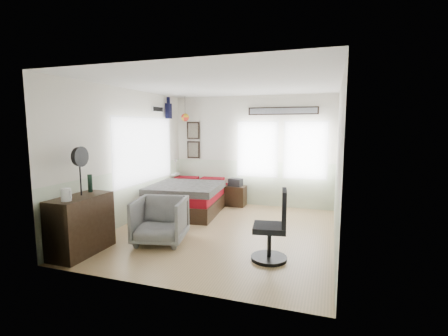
{
  "coord_description": "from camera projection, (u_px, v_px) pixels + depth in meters",
  "views": [
    {
      "loc": [
        1.89,
        -5.56,
        1.96
      ],
      "look_at": [
        -0.1,
        0.4,
        1.15
      ],
      "focal_mm": 26.0,
      "sensor_mm": 36.0,
      "label": 1
    }
  ],
  "objects": [
    {
      "name": "nightstand",
      "position": [
        235.0,
        196.0,
        8.04
      ],
      "size": [
        0.5,
        0.4,
        0.49
      ],
      "primitive_type": "cube",
      "rotation": [
        0.0,
        0.0,
        0.01
      ],
      "color": "black",
      "rests_on": "ground_plane"
    },
    {
      "name": "dresser",
      "position": [
        81.0,
        225.0,
        5.0
      ],
      "size": [
        0.48,
        1.0,
        0.9
      ],
      "primitive_type": "cube",
      "color": "black",
      "rests_on": "ground_plane"
    },
    {
      "name": "wall_decor",
      "position": [
        205.0,
        121.0,
        7.99
      ],
      "size": [
        3.55,
        1.32,
        1.44
      ],
      "color": "black",
      "rests_on": "room_shell"
    },
    {
      "name": "task_chair",
      "position": [
        273.0,
        232.0,
        4.73
      ],
      "size": [
        0.53,
        0.53,
        1.06
      ],
      "rotation": [
        0.0,
        0.0,
        0.15
      ],
      "color": "black",
      "rests_on": "ground_plane"
    },
    {
      "name": "kettle",
      "position": [
        66.0,
        195.0,
        4.62
      ],
      "size": [
        0.16,
        0.14,
        0.18
      ],
      "rotation": [
        0.0,
        0.0,
        0.25
      ],
      "color": "silver",
      "rests_on": "dresser"
    },
    {
      "name": "stand_fan",
      "position": [
        80.0,
        157.0,
        4.94
      ],
      "size": [
        0.09,
        0.31,
        0.76
      ],
      "rotation": [
        0.0,
        0.0,
        0.04
      ],
      "color": "black",
      "rests_on": "dresser"
    },
    {
      "name": "bed",
      "position": [
        189.0,
        197.0,
        7.52
      ],
      "size": [
        1.65,
        2.2,
        0.66
      ],
      "rotation": [
        0.0,
        0.0,
        0.1
      ],
      "color": "black",
      "rests_on": "ground_plane"
    },
    {
      "name": "bottle",
      "position": [
        90.0,
        183.0,
        5.25
      ],
      "size": [
        0.07,
        0.07,
        0.29
      ],
      "primitive_type": "cylinder",
      "color": "black",
      "rests_on": "dresser"
    },
    {
      "name": "room_shell",
      "position": [
        222.0,
        145.0,
        6.07
      ],
      "size": [
        4.02,
        4.52,
        2.71
      ],
      "color": "beige",
      "rests_on": "ground_plane"
    },
    {
      "name": "ground_plane",
      "position": [
        222.0,
        232.0,
        6.08
      ],
      "size": [
        4.0,
        4.5,
        0.01
      ],
      "primitive_type": "cube",
      "color": "#A28356"
    },
    {
      "name": "armchair",
      "position": [
        160.0,
        220.0,
        5.47
      ],
      "size": [
        0.98,
        1.0,
        0.77
      ],
      "primitive_type": "imported",
      "rotation": [
        0.0,
        0.0,
        0.21
      ],
      "color": "slate",
      "rests_on": "ground_plane"
    },
    {
      "name": "black_bag",
      "position": [
        236.0,
        182.0,
        8.0
      ],
      "size": [
        0.35,
        0.26,
        0.19
      ],
      "primitive_type": "cube",
      "rotation": [
        0.0,
        0.0,
        -0.19
      ],
      "color": "black",
      "rests_on": "nightstand"
    }
  ]
}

